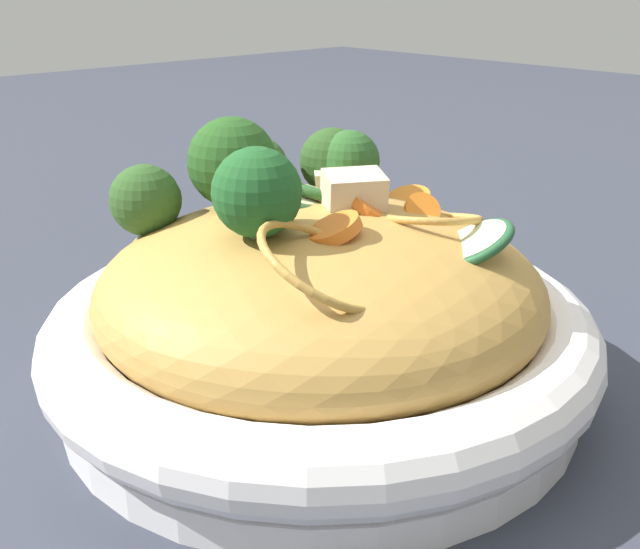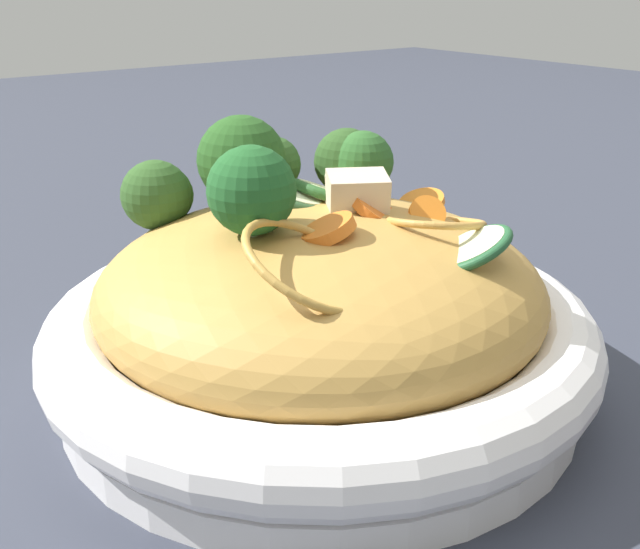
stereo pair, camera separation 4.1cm
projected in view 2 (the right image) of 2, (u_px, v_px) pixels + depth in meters
ground_plane at (320, 386)px, 0.43m from camera, size 3.00×3.00×0.00m
serving_bowl at (320, 341)px, 0.42m from camera, size 0.30×0.30×0.06m
noodle_heap at (320, 289)px, 0.41m from camera, size 0.24×0.24×0.10m
broccoli_florets at (259, 176)px, 0.43m from camera, size 0.17×0.15×0.08m
carrot_coins at (374, 210)px, 0.41m from camera, size 0.14×0.08×0.03m
zucchini_slices at (351, 209)px, 0.41m from camera, size 0.09×0.16×0.03m
chicken_chunks at (350, 192)px, 0.43m from camera, size 0.07×0.08×0.03m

